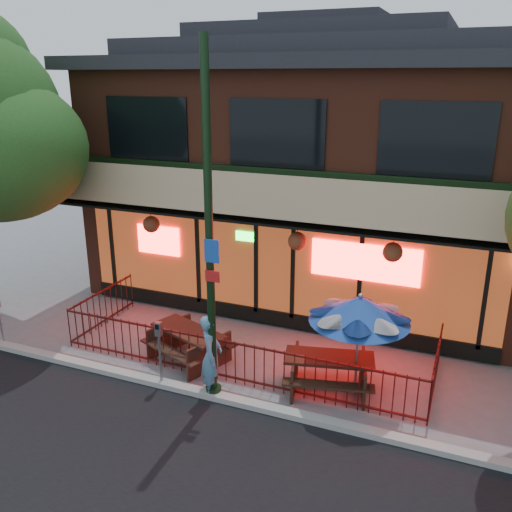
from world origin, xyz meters
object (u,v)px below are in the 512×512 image
Objects in this scene: street_light at (210,251)px; patio_umbrella at (360,309)px; picnic_table_left at (189,340)px; pedestrian at (212,356)px; parking_meter_near at (159,343)px; picnic_table_right at (329,368)px.

patio_umbrella is at bearing 22.24° from street_light.
picnic_table_left is 4.14m from patio_umbrella.
street_light is at bearing -153.31° from pedestrian.
parking_meter_near is at bearing -163.16° from patio_umbrella.
picnic_table_left is at bearing -180.00° from patio_umbrella.
picnic_table_left is 1.59m from pedestrian.
pedestrian is (-2.75, -1.05, -1.06)m from patio_umbrella.
patio_umbrella is 4.18m from parking_meter_near.
picnic_table_right is (2.14, 1.10, -2.63)m from street_light.
parking_meter_near is (-1.15, -0.13, 0.12)m from pedestrian.
pedestrian is at bearing 136.26° from street_light.
parking_meter_near is at bearing -160.54° from picnic_table_right.
pedestrian is (-2.19, -1.05, 0.37)m from picnic_table_right.
street_light reaches higher than patio_umbrella.
patio_umbrella is (3.88, 0.00, 1.43)m from picnic_table_left.
pedestrian is (-0.06, 0.05, -2.27)m from street_light.
street_light is 2.27m from pedestrian.
patio_umbrella is 1.54× the size of parking_meter_near.
street_light is 3.09m from picnic_table_left.
picnic_table_right reaches higher than picnic_table_left.
picnic_table_left is at bearing 27.55° from pedestrian.
pedestrian is 1.20× the size of parking_meter_near.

